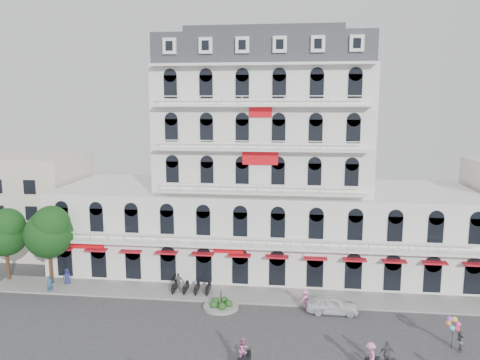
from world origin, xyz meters
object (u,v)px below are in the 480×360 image
(rider_southwest, at_px, (244,352))
(rider_center, at_px, (370,357))
(balloon_vendor, at_px, (457,334))
(parked_car, at_px, (332,304))
(rider_northeast, at_px, (387,356))

(rider_southwest, height_order, rider_center, rider_center)
(rider_southwest, height_order, balloon_vendor, balloon_vendor)
(parked_car, height_order, rider_southwest, rider_southwest)
(parked_car, distance_m, balloon_vendor, 10.22)
(parked_car, height_order, rider_center, rider_center)
(parked_car, relative_size, rider_southwest, 1.97)
(rider_northeast, xyz_separation_m, balloon_vendor, (5.66, 3.44, 0.20))
(rider_southwest, relative_size, rider_northeast, 1.05)
(balloon_vendor, bearing_deg, rider_northeast, -148.75)
(rider_southwest, distance_m, rider_center, 8.61)
(rider_northeast, bearing_deg, parked_car, -75.46)
(rider_center, distance_m, balloon_vendor, 7.92)
(rider_northeast, height_order, balloon_vendor, balloon_vendor)
(parked_car, distance_m, rider_center, 9.52)
(parked_car, relative_size, rider_center, 1.95)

